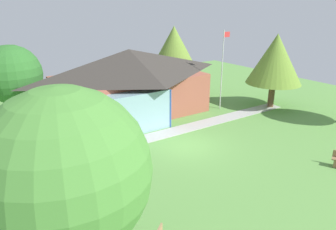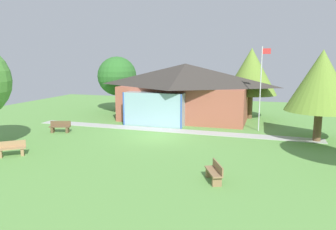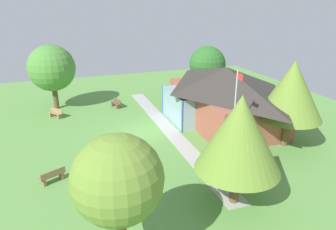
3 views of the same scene
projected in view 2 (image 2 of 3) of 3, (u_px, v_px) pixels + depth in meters
ground_plane at (157, 137)px, 22.25m from camera, size 44.00×44.00×0.00m
pavilion at (184, 91)px, 28.57m from camera, size 11.76×7.94×4.95m
footpath at (167, 130)px, 24.36m from camera, size 21.91×1.38×0.03m
flagpole at (261, 85)px, 23.66m from camera, size 0.64×0.08×6.24m
bench_front_left at (11, 149)px, 17.85m from camera, size 1.44×1.29×0.84m
bench_front_right at (215, 173)px, 14.16m from camera, size 1.03×1.55×0.84m
bench_mid_left at (60, 127)px, 23.62m from camera, size 1.56×0.85×0.84m
tree_east_hedge at (321, 81)px, 20.54m from camera, size 4.38×4.38×5.95m
tree_behind_pavilion_right at (251, 72)px, 28.67m from camera, size 4.59×4.59×6.31m
tree_behind_pavilion_left at (117, 76)px, 32.83m from camera, size 3.95×3.95×5.59m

